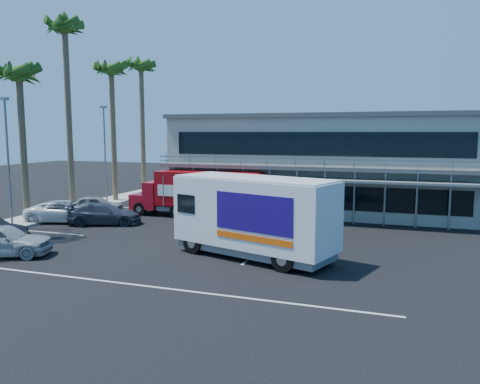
% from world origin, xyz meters
% --- Properties ---
extents(ground, '(120.00, 120.00, 0.00)m').
position_xyz_m(ground, '(0.00, 0.00, 0.00)').
color(ground, black).
rests_on(ground, ground).
extents(building, '(22.40, 12.00, 7.30)m').
position_xyz_m(building, '(3.00, 14.94, 3.66)').
color(building, gray).
rests_on(building, ground).
extents(curb_strip, '(3.00, 32.00, 0.16)m').
position_xyz_m(curb_strip, '(-15.00, 6.00, 0.08)').
color(curb_strip, '#A5A399').
rests_on(curb_strip, ground).
extents(palm_c, '(2.80, 2.80, 10.75)m').
position_xyz_m(palm_c, '(-14.90, 3.00, 9.21)').
color(palm_c, brown).
rests_on(palm_c, ground).
extents(palm_d, '(2.80, 2.80, 14.75)m').
position_xyz_m(palm_d, '(-15.20, 8.00, 12.80)').
color(palm_d, brown).
rests_on(palm_d, ground).
extents(palm_e, '(2.80, 2.80, 12.25)m').
position_xyz_m(palm_e, '(-14.70, 13.00, 10.57)').
color(palm_e, brown).
rests_on(palm_e, ground).
extents(palm_f, '(2.80, 2.80, 13.25)m').
position_xyz_m(palm_f, '(-15.10, 18.50, 11.47)').
color(palm_f, brown).
rests_on(palm_f, ground).
extents(light_pole_near, '(0.50, 0.25, 8.09)m').
position_xyz_m(light_pole_near, '(-14.20, 1.00, 4.50)').
color(light_pole_near, gray).
rests_on(light_pole_near, ground).
extents(light_pole_far, '(0.50, 0.25, 8.09)m').
position_xyz_m(light_pole_far, '(-14.20, 11.00, 4.50)').
color(light_pole_far, gray).
rests_on(light_pole_far, ground).
extents(red_truck, '(9.71, 2.56, 3.25)m').
position_xyz_m(red_truck, '(-4.67, 8.52, 1.78)').
color(red_truck, '#AA0D1B').
rests_on(red_truck, ground).
extents(white_van, '(8.39, 5.01, 3.88)m').
position_xyz_m(white_van, '(2.12, -0.57, 2.06)').
color(white_van, white).
rests_on(white_van, ground).
extents(parked_car_a, '(5.04, 3.51, 1.59)m').
position_xyz_m(parked_car_a, '(-9.50, -4.37, 0.80)').
color(parked_car_a, '#A3A6AA').
rests_on(parked_car_a, ground).
extents(parked_car_c, '(5.59, 3.75, 1.42)m').
position_xyz_m(parked_car_c, '(-12.50, 3.91, 0.71)').
color(parked_car_c, white).
rests_on(parked_car_c, ground).
extents(parked_car_d, '(5.06, 3.48, 1.36)m').
position_xyz_m(parked_car_d, '(-9.50, 4.00, 0.68)').
color(parked_car_d, '#303340').
rests_on(parked_car_d, ground).
extents(parked_car_e, '(4.27, 2.94, 1.35)m').
position_xyz_m(parked_car_e, '(-12.50, 7.20, 0.68)').
color(parked_car_e, gray).
rests_on(parked_car_e, ground).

